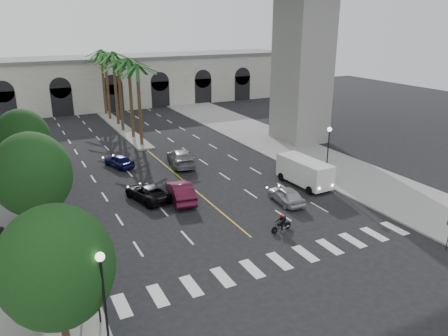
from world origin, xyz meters
The scene contains 27 objects.
ground centered at (0.00, 0.00, 0.00)m, with size 140.00×140.00×0.00m, color black.
sidewalk_left centered at (-15.00, 15.00, 0.07)m, with size 8.00×100.00×0.15m, color gray.
sidewalk_right centered at (15.00, 15.00, 0.07)m, with size 8.00×100.00×0.15m, color gray.
median centered at (0.00, 38.00, 0.10)m, with size 2.00×24.00×0.20m, color gray.
pier_building centered at (0.00, 55.00, 4.27)m, with size 71.00×10.50×8.50m.
palm_a centered at (0.00, 28.00, 9.10)m, with size 3.20×3.20×10.30m.
palm_b centered at (0.10, 32.00, 9.37)m, with size 3.20×3.20×10.60m.
palm_c centered at (-0.20, 36.00, 8.91)m, with size 3.20×3.20×10.10m.
palm_d centered at (0.15, 40.00, 9.65)m, with size 3.20×3.20×10.90m.
palm_e centered at (-0.10, 44.00, 9.19)m, with size 3.20×3.20×10.40m.
palm_f centered at (0.20, 48.00, 9.46)m, with size 3.20×3.20×10.70m.
street_tree_near centered at (-13.00, -3.00, 4.02)m, with size 5.20×5.20×6.89m.
street_tree_mid centered at (-13.00, 10.00, 4.21)m, with size 5.44×5.44×7.21m.
street_tree_far centered at (-13.00, 22.00, 3.90)m, with size 5.04×5.04×6.68m.
lamp_post_left_near centered at (-11.40, -5.00, 3.22)m, with size 0.40×0.40×5.35m.
lamp_post_left_far centered at (-11.40, 16.00, 3.22)m, with size 0.40×0.40×5.35m.
lamp_post_right centered at (11.40, 8.00, 3.22)m, with size 0.40×0.40×5.35m.
traffic_signal_near centered at (-11.30, -2.50, 2.51)m, with size 0.25×0.18×3.65m.
traffic_signal_far centered at (-11.30, 1.50, 2.51)m, with size 0.25×0.18×3.65m.
motorcycle_rider centered at (2.43, 1.87, 0.60)m, with size 1.82×0.54×1.32m.
car_a centered at (5.61, 5.98, 0.69)m, with size 1.62×4.03×1.37m, color #B0B1B5.
car_b centered at (-1.98, 10.29, 0.82)m, with size 1.73×4.96×1.64m, color #4D0F26.
car_c centered at (-4.39, 11.75, 0.67)m, with size 2.21×4.79×1.33m, color black.
car_d centered at (1.50, 19.12, 0.82)m, with size 2.29×5.62×1.63m, color slate.
car_e centered at (-4.38, 21.39, 0.67)m, with size 1.58×3.94×1.34m, color #11104D.
cargo_van centered at (9.39, 8.58, 1.35)m, with size 2.56×5.80×2.42m.
pedestrian_b centered at (-15.34, 7.58, 0.96)m, with size 0.78×0.61×1.61m, color black.
Camera 1 is at (-13.97, -21.37, 14.40)m, focal length 35.00 mm.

